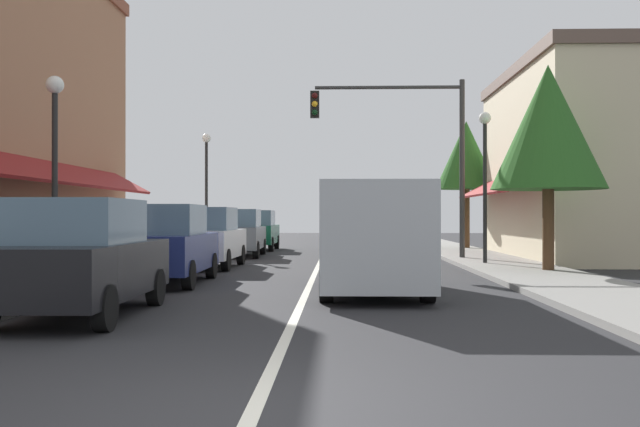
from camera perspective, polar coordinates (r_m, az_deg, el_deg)
ground_plane at (r=23.23m, az=0.00°, el=-3.95°), size 80.00×80.00×0.00m
sidewalk_left at (r=24.02m, az=-13.26°, el=-3.68°), size 2.60×56.00×0.12m
sidewalk_right at (r=23.71m, az=13.44°, el=-3.73°), size 2.60×56.00×0.12m
lane_center_stripe at (r=23.23m, az=0.00°, el=-3.95°), size 0.14×52.00×0.01m
storefront_right_block at (r=26.64m, az=20.41°, el=3.90°), size 6.15×10.20×6.83m
parked_car_nearest_left at (r=11.12m, az=-18.89°, el=-3.48°), size 1.84×4.13×1.77m
parked_car_second_left at (r=16.04m, az=-12.44°, el=-2.48°), size 1.82×4.12×1.77m
parked_car_third_left at (r=20.81m, az=-9.17°, el=-1.96°), size 1.82×4.12×1.77m
parked_car_far_left at (r=26.43m, az=-6.64°, el=-1.59°), size 1.85×4.14×1.77m
parked_car_distant_left at (r=31.36m, az=-5.20°, el=-1.38°), size 1.79×4.10×1.77m
van_in_lane at (r=13.89m, az=4.31°, el=-1.73°), size 2.01×5.18×2.12m
traffic_signal_mast_arm at (r=24.10m, az=7.40°, el=6.15°), size 5.23×0.50×6.14m
street_lamp_left_near at (r=15.23m, az=-20.73°, el=5.30°), size 0.36×0.36×4.36m
street_lamp_right_mid at (r=21.58m, az=13.25°, el=4.09°), size 0.36×0.36×4.63m
street_lamp_left_far at (r=29.15m, az=-9.21°, el=3.27°), size 0.36×0.36×4.89m
tree_right_near at (r=19.31m, az=18.03°, el=6.65°), size 2.95×2.95×5.46m
tree_right_far at (r=31.79m, az=11.79°, el=4.61°), size 2.73×2.73×5.73m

